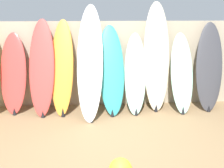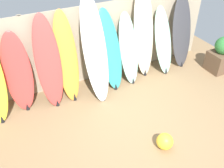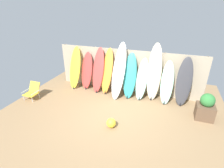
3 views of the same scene
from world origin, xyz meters
name	(u,v)px [view 1 (image 1 of 3)]	position (x,y,z in m)	size (l,w,h in m)	color
ground	(102,155)	(0.00, 0.00, 0.00)	(7.68, 7.68, 0.00)	#8E704C
fence_back	(99,64)	(0.00, 2.01, 0.90)	(6.08, 0.11, 1.80)	tan
surfboard_red_1	(13,74)	(-1.72, 1.71, 0.80)	(0.60, 0.56, 1.61)	#D13D38
surfboard_red_2	(42,69)	(-1.13, 1.60, 0.93)	(0.57, 0.65, 1.87)	#D13D38
surfboard_orange_3	(62,69)	(-0.74, 1.63, 0.91)	(0.52, 0.69, 1.86)	orange
surfboard_white_4	(90,63)	(-0.18, 1.45, 1.06)	(0.56, 0.93, 2.14)	white
surfboard_teal_5	(111,71)	(0.23, 1.60, 0.86)	(0.56, 0.75, 1.74)	teal
surfboard_seafoam_6	(135,74)	(0.71, 1.61, 0.77)	(0.47, 0.67, 1.58)	#9ED6BC
surfboard_cream_7	(157,58)	(1.15, 1.70, 1.09)	(0.56, 0.52, 2.19)	beige
surfboard_seafoam_8	(182,74)	(1.66, 1.59, 0.78)	(0.48, 0.62, 1.58)	#9ED6BC
surfboard_charcoal_9	(209,68)	(2.24, 1.63, 0.89)	(0.57, 0.52, 1.79)	#38383D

